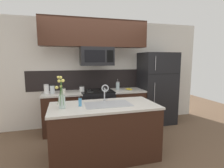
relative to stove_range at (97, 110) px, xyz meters
The scene contains 20 objects.
ground_plane 1.01m from the stove_range, 90.00° to the right, with size 10.00×10.00×0.00m, color brown.
rear_partition 0.97m from the stove_range, 51.72° to the left, with size 5.20×0.10×2.60m, color silver.
splash_band 0.76m from the stove_range, 90.00° to the left, with size 3.19×0.01×0.48m, color black.
back_counter_left 0.80m from the stove_range, behind, with size 0.86×0.65×0.91m.
back_counter_right 0.76m from the stove_range, ahead, with size 0.79×0.65×0.91m.
stove_range is the anchor object (origin of this frame).
microwave 1.26m from the stove_range, 89.84° to the right, with size 0.74×0.40×0.41m.
upper_cabinet_band 1.77m from the stove_range, 124.87° to the right, with size 2.36×0.34×0.60m, color #381E14.
refrigerator 1.64m from the stove_range, ahead, with size 0.87×0.74×1.82m.
storage_jar_tall 1.24m from the stove_range, behind, with size 0.11×0.11×0.21m.
storage_jar_medium 1.13m from the stove_range, behind, with size 0.10×0.10×0.20m.
storage_jar_short 0.91m from the stove_range, behind, with size 0.09×0.09×0.11m.
storage_jar_squat 0.63m from the stove_range, behind, with size 0.11×0.11×0.14m.
banana_bunch 0.92m from the stove_range, ahead, with size 0.19×0.16×0.08m.
french_press 0.77m from the stove_range, ahead, with size 0.09×0.09×0.27m.
island_counter 1.26m from the stove_range, 95.24° to the right, with size 1.76×0.87×0.91m.
kitchen_sink 1.31m from the stove_range, 92.08° to the right, with size 0.76×0.44×0.16m.
sink_faucet 1.22m from the stove_range, 92.48° to the right, with size 0.14×0.14×0.31m.
dish_soap_bottle 1.43m from the stove_range, 112.19° to the right, with size 0.06×0.05×0.16m.
flower_vase 1.62m from the stove_range, 121.28° to the right, with size 0.14×0.24×0.49m.
Camera 1 is at (-0.74, -3.10, 1.66)m, focal length 28.00 mm.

